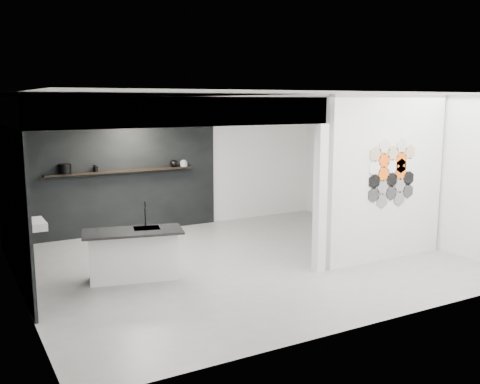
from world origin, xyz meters
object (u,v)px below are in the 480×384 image
(kitchen_island, at_px, (133,254))
(glass_bowl, at_px, (184,164))
(stockpot, at_px, (65,169))
(partition_panel, at_px, (387,178))
(kettle, at_px, (174,163))
(glass_vase, at_px, (184,163))
(wall_basin, at_px, (31,225))
(utensil_cup, at_px, (96,169))
(bottle_dark, at_px, (94,168))

(kitchen_island, bearing_deg, glass_bowl, 67.72)
(stockpot, bearing_deg, partition_panel, -40.50)
(kitchen_island, xyz_separation_m, stockpot, (-0.40, 2.83, 1.01))
(kettle, height_order, glass_vase, kettle)
(partition_panel, relative_size, glass_vase, 20.29)
(wall_basin, bearing_deg, utensil_cup, 53.66)
(kitchen_island, relative_size, bottle_dark, 10.94)
(glass_bowl, bearing_deg, kitchen_island, -125.98)
(wall_basin, distance_m, kettle, 3.82)
(wall_basin, relative_size, glass_vase, 4.35)
(wall_basin, distance_m, stockpot, 2.34)
(utensil_cup, bearing_deg, kitchen_island, -93.67)
(stockpot, xyz_separation_m, utensil_cup, (0.58, 0.00, -0.04))
(kitchen_island, distance_m, bottle_dark, 3.00)
(stockpot, bearing_deg, glass_bowl, 0.00)
(partition_panel, distance_m, kettle, 4.49)
(partition_panel, bearing_deg, kettle, 120.67)
(wall_basin, height_order, glass_vase, glass_vase)
(wall_basin, bearing_deg, partition_panel, -18.23)
(kettle, bearing_deg, wall_basin, -156.15)
(kettle, bearing_deg, stockpot, 170.80)
(partition_panel, height_order, wall_basin, partition_panel)
(partition_panel, relative_size, utensil_cup, 24.77)
(kitchen_island, height_order, glass_vase, glass_vase)
(partition_panel, height_order, kettle, partition_panel)
(stockpot, bearing_deg, kitchen_island, -81.97)
(partition_panel, height_order, glass_bowl, partition_panel)
(glass_vase, bearing_deg, utensil_cup, 180.00)
(wall_basin, bearing_deg, glass_vase, 31.35)
(kettle, bearing_deg, glass_bowl, -9.20)
(kettle, distance_m, bottle_dark, 1.67)
(wall_basin, height_order, utensil_cup, utensil_cup)
(kitchen_island, height_order, utensil_cup, utensil_cup)
(stockpot, distance_m, kettle, 2.23)
(kettle, height_order, utensil_cup, kettle)
(kitchen_island, distance_m, stockpot, 3.03)
(partition_panel, xyz_separation_m, stockpot, (-4.53, 3.87, 0.02))
(utensil_cup, bearing_deg, glass_bowl, 0.00)
(partition_panel, distance_m, stockpot, 5.95)
(glass_vase, bearing_deg, partition_panel, -61.77)
(kitchen_island, xyz_separation_m, glass_bowl, (2.05, 2.83, 0.97))
(wall_basin, xyz_separation_m, glass_bowl, (3.39, 2.07, 0.52))
(partition_panel, relative_size, glass_bowl, 18.36)
(glass_bowl, xyz_separation_m, utensil_cup, (-1.87, 0.00, 0.00))
(bottle_dark, height_order, utensil_cup, bottle_dark)
(kitchen_island, distance_m, glass_bowl, 3.63)
(partition_panel, xyz_separation_m, bottle_dark, (-3.97, 3.87, -0.01))
(wall_basin, bearing_deg, kitchen_island, -29.62)
(glass_vase, distance_m, utensil_cup, 1.87)
(wall_basin, height_order, stockpot, stockpot)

